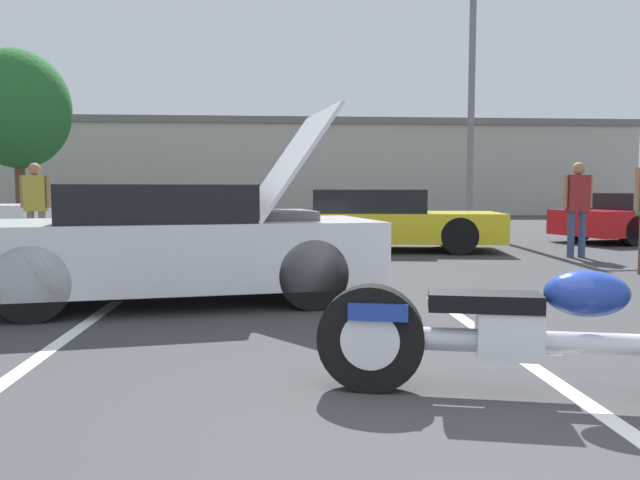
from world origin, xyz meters
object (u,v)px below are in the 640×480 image
tree_background (17,109)px  spectator_far_lot (36,201)px  motorcycle (532,332)px  spectator_near_motorcycle (578,201)px  show_car_hood_open (179,243)px  parked_car_mid_row (377,221)px  light_pole (475,56)px

tree_background → spectator_far_lot: size_ratio=3.49×
motorcycle → spectator_near_motorcycle: 8.07m
show_car_hood_open → parked_car_mid_row: bearing=51.5°
show_car_hood_open → spectator_far_lot: show_car_hood_open is taller
tree_background → motorcycle: (9.79, -17.94, -3.42)m
light_pole → spectator_far_lot: (-9.58, -5.27, -3.77)m
light_pole → show_car_hood_open: bearing=-122.7°
light_pole → show_car_hood_open: light_pole is taller
show_car_hood_open → spectator_far_lot: size_ratio=2.64×
light_pole → show_car_hood_open: size_ratio=1.99×
motorcycle → parked_car_mid_row: bearing=99.4°
spectator_near_motorcycle → motorcycle: bearing=-118.3°
tree_background → show_car_hood_open: size_ratio=1.32×
light_pole → show_car_hood_open: 12.53m
tree_background → show_car_hood_open: bearing=-63.4°
tree_background → spectator_far_lot: bearing=-67.4°
motorcycle → spectator_far_lot: spectator_far_lot is taller
motorcycle → spectator_far_lot: size_ratio=1.48×
parked_car_mid_row → spectator_far_lot: 6.25m
tree_background → parked_car_mid_row: bearing=-41.9°
parked_car_mid_row → spectator_near_motorcycle: bearing=-17.8°
motorcycle → light_pole: bearing=86.5°
light_pole → motorcycle: bearing=-106.5°
motorcycle → tree_background: bearing=131.7°
light_pole → spectator_near_motorcycle: light_pole is taller
show_car_hood_open → spectator_far_lot: 5.69m
light_pole → show_car_hood_open: (-6.39, -9.96, -4.12)m
light_pole → tree_background: bearing=161.1°
motorcycle → parked_car_mid_row: 8.68m
tree_background → motorcycle: tree_background is taller
light_pole → spectator_far_lot: light_pole is taller
spectator_near_motorcycle → show_car_hood_open: bearing=-148.7°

